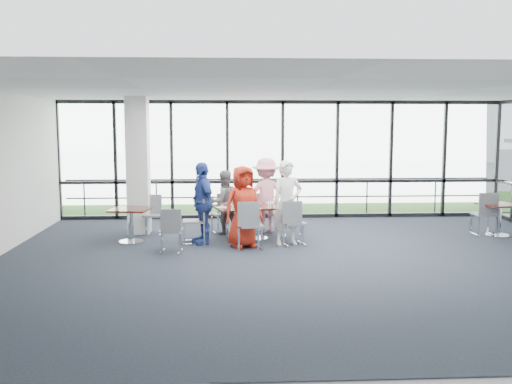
{
  "coord_description": "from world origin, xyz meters",
  "views": [
    {
      "loc": [
        -1.58,
        -10.45,
        2.59
      ],
      "look_at": [
        -0.9,
        1.84,
        1.1
      ],
      "focal_mm": 40.0,
      "sensor_mm": 36.0,
      "label": 1
    }
  ],
  "objects": [
    {
      "name": "curtain_wall_back",
      "position": [
        0.0,
        5.0,
        1.6
      ],
      "size": [
        12.0,
        0.1,
        3.2
      ],
      "primitive_type": "cube",
      "color": "white",
      "rests_on": "ground"
    },
    {
      "name": "green_bottle",
      "position": [
        -0.88,
        2.18,
        0.85
      ],
      "size": [
        0.05,
        0.05,
        0.2
      ],
      "primitive_type": "cylinder",
      "color": "#17651A",
      "rests_on": "main_table"
    },
    {
      "name": "chair_main_fl",
      "position": [
        -1.63,
        2.88,
        0.45
      ],
      "size": [
        0.57,
        0.57,
        0.9
      ],
      "primitive_type": null,
      "rotation": [
        0.0,
        0.0,
        3.5
      ],
      "color": "slate",
      "rests_on": "ground"
    },
    {
      "name": "side_table_left",
      "position": [
        -3.62,
        1.91,
        0.62
      ],
      "size": [
        0.92,
        0.92,
        0.75
      ],
      "rotation": [
        0.0,
        0.0,
        -0.16
      ],
      "color": "black",
      "rests_on": "ground"
    },
    {
      "name": "wall_front",
      "position": [
        0.0,
        -5.0,
        1.6
      ],
      "size": [
        12.0,
        0.1,
        3.2
      ],
      "primitive_type": "cube",
      "color": "silver",
      "rests_on": "ground"
    },
    {
      "name": "plate_fl",
      "position": [
        -1.36,
        2.29,
        0.76
      ],
      "size": [
        0.26,
        0.26,
        0.01
      ],
      "primitive_type": "cylinder",
      "color": "white",
      "rests_on": "main_table"
    },
    {
      "name": "tumbler_c",
      "position": [
        -0.91,
        2.36,
        0.81
      ],
      "size": [
        0.06,
        0.06,
        0.13
      ],
      "primitive_type": "cylinder",
      "color": "white",
      "rests_on": "main_table"
    },
    {
      "name": "plate_nr",
      "position": [
        -0.36,
        2.0,
        0.76
      ],
      "size": [
        0.27,
        0.27,
        0.01
      ],
      "primitive_type": "cylinder",
      "color": "white",
      "rests_on": "main_table"
    },
    {
      "name": "diner_far_right",
      "position": [
        -0.6,
        2.95,
        0.88
      ],
      "size": [
        1.21,
        0.73,
        1.77
      ],
      "primitive_type": "imported",
      "rotation": [
        0.0,
        0.0,
        3.27
      ],
      "color": "pink",
      "rests_on": "ground"
    },
    {
      "name": "chair_main_nl",
      "position": [
        -1.05,
        1.14,
        0.49
      ],
      "size": [
        0.57,
        0.57,
        0.98
      ],
      "primitive_type": null,
      "rotation": [
        0.0,
        0.0,
        0.22
      ],
      "color": "slate",
      "rests_on": "ground"
    },
    {
      "name": "chair_main_nr",
      "position": [
        -0.12,
        1.49,
        0.47
      ],
      "size": [
        0.56,
        0.56,
        0.94
      ],
      "primitive_type": null,
      "rotation": [
        0.0,
        0.0,
        0.25
      ],
      "color": "slate",
      "rests_on": "ground"
    },
    {
      "name": "chair_spare_lb",
      "position": [
        -3.25,
        2.83,
        0.44
      ],
      "size": [
        0.5,
        0.5,
        0.89
      ],
      "primitive_type": null,
      "rotation": [
        0.0,
        0.0,
        2.99
      ],
      "color": "slate",
      "rests_on": "ground"
    },
    {
      "name": "diner_end",
      "position": [
        -2.06,
        1.73,
        0.88
      ],
      "size": [
        0.9,
        1.17,
        1.76
      ],
      "primitive_type": "imported",
      "rotation": [
        0.0,
        0.0,
        -1.2
      ],
      "color": "#2E4799",
      "rests_on": "ground"
    },
    {
      "name": "menu_b",
      "position": [
        -0.12,
        2.13,
        0.75
      ],
      "size": [
        0.36,
        0.32,
        0.0
      ],
      "primitive_type": "cube",
      "rotation": [
        0.0,
        0.0,
        -0.42
      ],
      "color": "white",
      "rests_on": "main_table"
    },
    {
      "name": "menu_c",
      "position": [
        -0.87,
        2.48,
        0.75
      ],
      "size": [
        0.33,
        0.34,
        0.0
      ],
      "primitive_type": "cube",
      "rotation": [
        0.0,
        0.0,
        0.9
      ],
      "color": "white",
      "rests_on": "main_table"
    },
    {
      "name": "diner_far_left",
      "position": [
        -1.6,
        2.78,
        0.75
      ],
      "size": [
        0.84,
        0.69,
        1.5
      ],
      "primitive_type": "imported",
      "rotation": [
        0.0,
        0.0,
        3.52
      ],
      "color": "slate",
      "rests_on": "ground"
    },
    {
      "name": "tumbler_b",
      "position": [
        -0.6,
        2.0,
        0.81
      ],
      "size": [
        0.06,
        0.06,
        0.13
      ],
      "primitive_type": "cylinder",
      "color": "white",
      "rests_on": "main_table"
    },
    {
      "name": "apron",
      "position": [
        0.0,
        10.0,
        -0.02
      ],
      "size": [
        80.0,
        70.0,
        0.02
      ],
      "primitive_type": "cube",
      "color": "gray",
      "rests_on": "ground"
    },
    {
      "name": "chair_spare_r",
      "position": [
        4.43,
        2.3,
        0.49
      ],
      "size": [
        0.49,
        0.49,
        0.98
      ],
      "primitive_type": null,
      "rotation": [
        0.0,
        0.0,
        0.03
      ],
      "color": "slate",
      "rests_on": "ground"
    },
    {
      "name": "hangar_main",
      "position": [
        4.0,
        32.0,
        3.0
      ],
      "size": [
        24.0,
        10.0,
        6.0
      ],
      "primitive_type": "cube",
      "color": "white",
      "rests_on": "ground"
    },
    {
      "name": "chair_spare_la",
      "position": [
        -2.67,
        0.89,
        0.44
      ],
      "size": [
        0.48,
        0.48,
        0.89
      ],
      "primitive_type": null,
      "rotation": [
        0.0,
        0.0,
        -0.12
      ],
      "color": "slate",
      "rests_on": "ground"
    },
    {
      "name": "grass_strip",
      "position": [
        0.0,
        8.0,
        0.01
      ],
      "size": [
        80.0,
        5.0,
        0.01
      ],
      "primitive_type": "cube",
      "color": "#1E5018",
      "rests_on": "ground"
    },
    {
      "name": "ketchup_bottle",
      "position": [
        -0.92,
        2.18,
        0.84
      ],
      "size": [
        0.06,
        0.06,
        0.18
      ],
      "primitive_type": "cylinder",
      "color": "red",
      "rests_on": "main_table"
    },
    {
      "name": "ceiling",
      "position": [
        0.0,
        0.0,
        3.2
      ],
      "size": [
        12.0,
        10.0,
        0.04
      ],
      "primitive_type": "cube",
      "color": "silver",
      "rests_on": "ground"
    },
    {
      "name": "menu_a",
      "position": [
        -0.93,
        1.73,
        0.75
      ],
      "size": [
        0.34,
        0.31,
        0.0
      ],
      "primitive_type": "cube",
      "rotation": [
        0.0,
        0.0,
        0.6
      ],
      "color": "white",
      "rests_on": "main_table"
    },
    {
      "name": "plate_nl",
      "position": [
        -1.26,
        1.69,
        0.76
      ],
      "size": [
        0.26,
        0.26,
        0.01
      ],
      "primitive_type": "cylinder",
      "color": "white",
      "rests_on": "main_table"
    },
    {
      "name": "plate_fr",
      "position": [
        -0.52,
        2.53,
        0.76
      ],
      "size": [
        0.26,
        0.26,
        0.01
      ],
      "primitive_type": "cylinder",
      "color": "white",
      "rests_on": "main_table"
    },
    {
      "name": "chair_main_end",
      "position": [
        -2.25,
        1.76,
        0.48
      ],
      "size": [
        0.5,
        0.5,
        0.96
      ],
      "primitive_type": null,
      "rotation": [
        0.0,
        0.0,
        -1.5
      ],
      "color": "slate",
      "rests_on": "ground"
    },
    {
      "name": "diner_near_left",
      "position": [
        -1.2,
        1.32,
        0.86
      ],
      "size": [
        0.98,
        0.83,
        1.71
      ],
      "primitive_type": "imported",
      "rotation": [
        0.0,
        0.0,
        0.4
      ],
      "color": "red",
      "rests_on": "ground"
    },
    {
      "name": "guard_rail",
      "position": [
        0.0,
        5.6,
        0.5
      ],
      "size": [
        12.0,
        0.06,
        0.06
      ],
      "primitive_type": "cylinder",
      "rotation": [
        0.0,
        1.57,
        0.0
      ],
      "color": "#2D2D33",
      "rests_on": "ground"
    },
    {
      "name": "chair_main_fr",
      "position": [
        -0.63,
        3.14,
        0.43
      ],
      "size": [
        0.45,
        0.45,
        0.86
      ],
      "primitive_type": null,
      "rotation": [
        0.0,
        0.0,
        3.21
      ],
      "color": "slate",
      "rests_on": "ground"
    },
    {
      "name": "tumbler_d",
      "position": [
        -1.43,
        1.8,
        0.82
      ],
      "size": [
        0.07,
        0.07,
        0.13
      ],
      "primitive_type": "cylinder",
      "color": "white",
      "rests_on": "main_table"
    },
    {
      "name": "plate_end",
      "position": [
        -1.64,
        1.88,
        0.76
      ],
      "size": [
        0.24,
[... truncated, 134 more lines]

